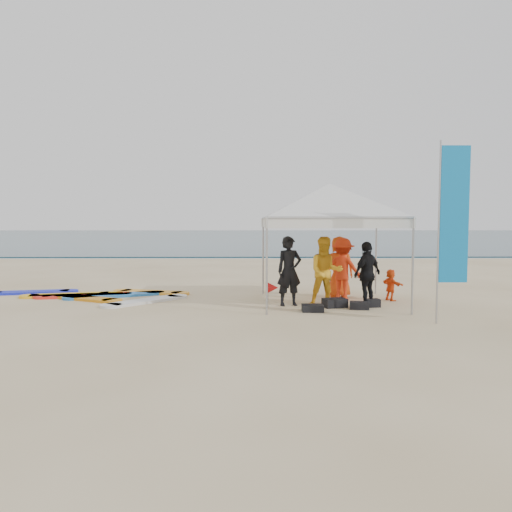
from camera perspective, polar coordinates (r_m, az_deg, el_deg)
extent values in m
plane|color=beige|center=(10.94, 2.14, -7.24)|extent=(120.00, 120.00, 0.00)
cube|color=#0C2633|center=(70.75, -0.20, 2.31)|extent=(160.00, 84.00, 0.08)
cube|color=silver|center=(29.00, 0.41, -0.21)|extent=(160.00, 1.20, 0.01)
imported|color=black|center=(12.58, 3.82, -1.73)|extent=(0.73, 0.57, 1.75)
imported|color=yellow|center=(12.56, 7.97, -1.78)|extent=(0.85, 0.66, 1.75)
imported|color=red|center=(13.58, 9.89, -1.52)|extent=(1.25, 1.03, 1.68)
imported|color=black|center=(12.70, 12.59, -2.04)|extent=(0.99, 0.92, 1.63)
imported|color=#DD4B13|center=(14.08, 9.47, -1.24)|extent=(0.88, 0.60, 1.72)
imported|color=#F95016|center=(13.89, 15.14, -3.20)|extent=(0.54, 0.82, 0.85)
cylinder|color=#A5A5A8|center=(14.58, 0.82, -0.03)|extent=(0.05, 0.05, 2.21)
cylinder|color=#A5A5A8|center=(15.03, 13.56, -0.02)|extent=(0.05, 0.05, 2.21)
cylinder|color=#A5A5A8|center=(11.27, 1.24, -1.22)|extent=(0.05, 0.05, 2.21)
cylinder|color=#A5A5A8|center=(11.86, 17.48, -1.15)|extent=(0.05, 0.05, 2.21)
cube|color=silver|center=(11.40, 9.62, 3.75)|extent=(3.42, 0.02, 0.24)
cube|color=silver|center=(14.68, 7.32, 3.81)|extent=(3.42, 0.02, 0.24)
cube|color=silver|center=(12.89, 1.00, 3.82)|extent=(0.02, 3.42, 0.24)
cube|color=silver|center=(13.40, 15.37, 3.69)|extent=(0.02, 3.42, 0.24)
pyramid|color=silver|center=(13.07, 8.37, 8.19)|extent=(4.69, 4.69, 0.88)
cylinder|color=#A5A5A8|center=(10.94, 20.14, 2.49)|extent=(0.04, 0.04, 3.78)
cube|color=#0C77C3|center=(11.06, 21.73, 4.43)|extent=(0.59, 0.03, 2.81)
cylinder|color=#A5A5A8|center=(12.31, 1.36, -4.55)|extent=(0.02, 0.02, 0.60)
cone|color=red|center=(12.29, 1.92, -3.64)|extent=(0.28, 0.28, 0.28)
cube|color=black|center=(12.56, 8.98, -5.31)|extent=(0.64, 0.51, 0.22)
cube|color=black|center=(12.40, 11.73, -5.56)|extent=(0.51, 0.38, 0.18)
cube|color=black|center=(11.92, 6.48, -5.94)|extent=(0.51, 0.41, 0.16)
cube|color=black|center=(12.78, 13.13, -5.25)|extent=(0.40, 0.31, 0.20)
cube|color=yellow|center=(15.18, -20.52, -4.19)|extent=(2.19, 1.02, 0.07)
cube|color=red|center=(14.91, -19.11, -4.30)|extent=(2.20, 0.97, 0.07)
cube|color=silver|center=(13.49, -12.46, -5.04)|extent=(1.82, 1.88, 0.07)
cube|color=orange|center=(14.33, -18.73, -4.63)|extent=(1.81, 1.28, 0.07)
cube|color=orange|center=(15.08, -11.92, -4.08)|extent=(1.95, 1.04, 0.07)
cube|color=#1721C6|center=(16.18, -24.31, -3.80)|extent=(2.18, 0.97, 0.07)
cube|color=blue|center=(14.69, -15.80, -4.36)|extent=(2.30, 1.42, 0.07)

